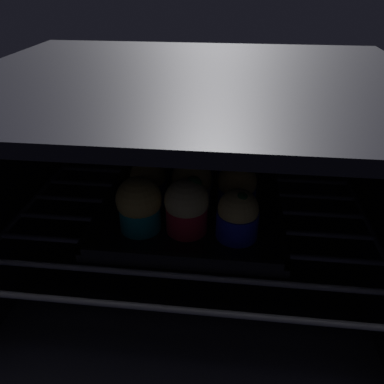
# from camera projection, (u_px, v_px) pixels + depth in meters

# --- Properties ---
(oven_cavity) EXTENTS (0.59, 0.47, 0.37)m
(oven_cavity) POSITION_uv_depth(u_px,v_px,m) (194.00, 184.00, 0.61)
(oven_cavity) COLOR black
(oven_cavity) RESTS_ON ground
(oven_rack) EXTENTS (0.55, 0.42, 0.01)m
(oven_rack) POSITION_uv_depth(u_px,v_px,m) (191.00, 216.00, 0.59)
(oven_rack) COLOR #42424C
(oven_rack) RESTS_ON oven_cavity
(baking_tray) EXTENTS (0.27, 0.27, 0.02)m
(baking_tray) POSITION_uv_depth(u_px,v_px,m) (192.00, 207.00, 0.59)
(baking_tray) COLOR black
(baking_tray) RESTS_ON oven_rack
(muffin_row0_col0) EXTENTS (0.06, 0.06, 0.08)m
(muffin_row0_col0) POSITION_uv_depth(u_px,v_px,m) (139.00, 205.00, 0.51)
(muffin_row0_col0) COLOR #0C8C84
(muffin_row0_col0) RESTS_ON baking_tray
(muffin_row0_col1) EXTENTS (0.06, 0.06, 0.08)m
(muffin_row0_col1) POSITION_uv_depth(u_px,v_px,m) (188.00, 206.00, 0.51)
(muffin_row0_col1) COLOR red
(muffin_row0_col1) RESTS_ON baking_tray
(muffin_row0_col2) EXTENTS (0.06, 0.06, 0.07)m
(muffin_row0_col2) POSITION_uv_depth(u_px,v_px,m) (238.00, 215.00, 0.50)
(muffin_row0_col2) COLOR #1928B7
(muffin_row0_col2) RESTS_ON baking_tray
(muffin_row1_col0) EXTENTS (0.06, 0.06, 0.08)m
(muffin_row1_col0) POSITION_uv_depth(u_px,v_px,m) (148.00, 182.00, 0.58)
(muffin_row1_col0) COLOR #1928B7
(muffin_row1_col0) RESTS_ON baking_tray
(muffin_row1_col1) EXTENTS (0.06, 0.06, 0.08)m
(muffin_row1_col1) POSITION_uv_depth(u_px,v_px,m) (192.00, 184.00, 0.57)
(muffin_row1_col1) COLOR silver
(muffin_row1_col1) RESTS_ON baking_tray
(muffin_row1_col2) EXTENTS (0.06, 0.06, 0.08)m
(muffin_row1_col2) POSITION_uv_depth(u_px,v_px,m) (237.00, 188.00, 0.56)
(muffin_row1_col2) COLOR #1928B7
(muffin_row1_col2) RESTS_ON baking_tray
(muffin_row2_col0) EXTENTS (0.06, 0.06, 0.08)m
(muffin_row2_col0) POSITION_uv_depth(u_px,v_px,m) (157.00, 163.00, 0.63)
(muffin_row2_col0) COLOR #0C8C84
(muffin_row2_col0) RESTS_ON baking_tray
(muffin_row2_col1) EXTENTS (0.06, 0.06, 0.08)m
(muffin_row2_col1) POSITION_uv_depth(u_px,v_px,m) (194.00, 164.00, 0.62)
(muffin_row2_col1) COLOR #1928B7
(muffin_row2_col1) RESTS_ON baking_tray
(muffin_row2_col2) EXTENTS (0.06, 0.06, 0.08)m
(muffin_row2_col2) POSITION_uv_depth(u_px,v_px,m) (235.00, 166.00, 0.62)
(muffin_row2_col2) COLOR #1928B7
(muffin_row2_col2) RESTS_ON baking_tray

